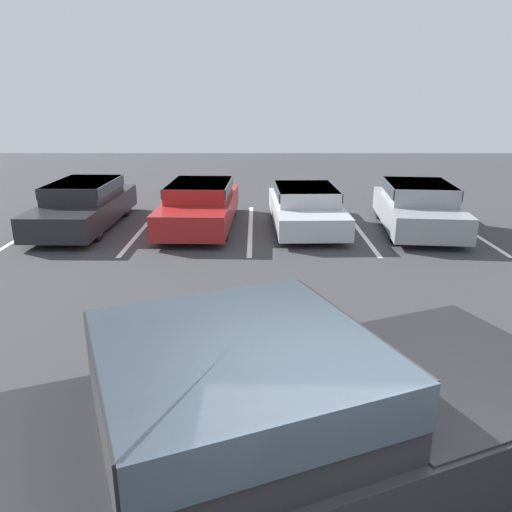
{
  "coord_description": "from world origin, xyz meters",
  "views": [
    {
      "loc": [
        -0.82,
        -2.41,
        3.49
      ],
      "look_at": [
        -0.84,
        5.33,
        1.0
      ],
      "focal_mm": 35.0,
      "sensor_mm": 36.0,
      "label": 1
    }
  ],
  "objects_px": {
    "parked_sedan_c": "(307,206)",
    "parked_sedan_a": "(86,203)",
    "pickup_truck": "(273,440)",
    "parked_sedan_b": "(201,203)",
    "parked_sedan_d": "(419,205)"
  },
  "relations": [
    {
      "from": "parked_sedan_a",
      "to": "parked_sedan_d",
      "type": "relative_size",
      "value": 1.09
    },
    {
      "from": "parked_sedan_a",
      "to": "parked_sedan_c",
      "type": "bearing_deg",
      "value": 90.56
    },
    {
      "from": "pickup_truck",
      "to": "parked_sedan_d",
      "type": "height_order",
      "value": "pickup_truck"
    },
    {
      "from": "pickup_truck",
      "to": "parked_sedan_b",
      "type": "bearing_deg",
      "value": 77.06
    },
    {
      "from": "parked_sedan_c",
      "to": "parked_sedan_d",
      "type": "bearing_deg",
      "value": 82.98
    },
    {
      "from": "pickup_truck",
      "to": "parked_sedan_d",
      "type": "bearing_deg",
      "value": 44.69
    },
    {
      "from": "parked_sedan_a",
      "to": "parked_sedan_b",
      "type": "distance_m",
      "value": 3.2
    },
    {
      "from": "pickup_truck",
      "to": "parked_sedan_a",
      "type": "height_order",
      "value": "pickup_truck"
    },
    {
      "from": "parked_sedan_c",
      "to": "parked_sedan_d",
      "type": "relative_size",
      "value": 1.0
    },
    {
      "from": "parked_sedan_a",
      "to": "parked_sedan_c",
      "type": "distance_m",
      "value": 6.12
    },
    {
      "from": "pickup_truck",
      "to": "parked_sedan_b",
      "type": "distance_m",
      "value": 10.42
    },
    {
      "from": "parked_sedan_c",
      "to": "parked_sedan_a",
      "type": "bearing_deg",
      "value": -91.89
    },
    {
      "from": "parked_sedan_b",
      "to": "parked_sedan_d",
      "type": "xyz_separation_m",
      "value": [
        5.92,
        -0.33,
        0.01
      ]
    },
    {
      "from": "parked_sedan_a",
      "to": "parked_sedan_d",
      "type": "bearing_deg",
      "value": 88.87
    },
    {
      "from": "parked_sedan_c",
      "to": "parked_sedan_d",
      "type": "xyz_separation_m",
      "value": [
        3.0,
        -0.28,
        0.07
      ]
    }
  ]
}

